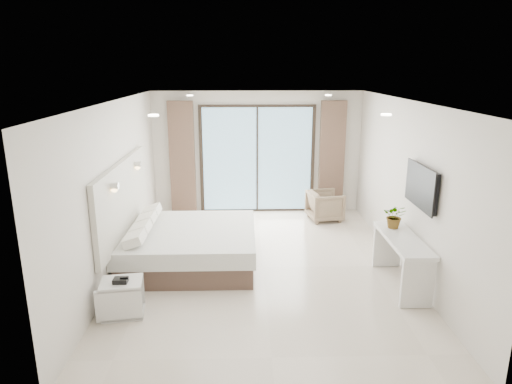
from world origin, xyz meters
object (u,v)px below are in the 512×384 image
console_desk (402,251)px  armchair (325,204)px  nightstand (123,298)px  bed (189,246)px

console_desk → armchair: (-0.60, 3.09, -0.21)m
nightstand → armchair: armchair is taller
bed → nightstand: bed is taller
bed → armchair: bearing=39.5°
console_desk → nightstand: bearing=-169.4°
nightstand → console_desk: 4.04m
bed → console_desk: console_desk is taller
bed → console_desk: 3.40m
nightstand → console_desk: bearing=2.4°
bed → armchair: 3.46m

